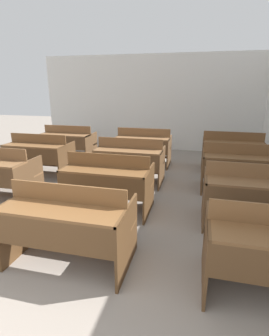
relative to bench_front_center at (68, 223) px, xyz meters
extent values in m
cube|color=silver|center=(-0.25, 5.75, 0.91)|extent=(6.62, 0.06, 2.77)
cube|color=#53371E|center=(-0.63, 0.04, -0.12)|extent=(0.03, 0.77, 0.71)
cube|color=#53371E|center=(0.63, 0.04, -0.12)|extent=(0.03, 0.77, 0.71)
cube|color=brown|center=(0.00, -0.16, 0.21)|extent=(1.29, 0.37, 0.03)
cube|color=#53371E|center=(0.00, -0.33, 0.04)|extent=(1.23, 0.02, 0.32)
cube|color=brown|center=(0.00, 0.02, 0.33)|extent=(1.29, 0.02, 0.20)
cube|color=brown|center=(0.00, 0.29, -0.08)|extent=(1.29, 0.28, 0.03)
cube|color=#53371E|center=(0.00, 0.29, -0.33)|extent=(1.23, 0.04, 0.04)
cube|color=brown|center=(1.42, 0.03, -0.12)|extent=(0.03, 0.77, 0.71)
cube|color=brown|center=(2.05, 0.27, -0.33)|extent=(1.23, 0.04, 0.04)
cube|color=brown|center=(-1.39, 1.32, -0.12)|extent=(0.03, 0.77, 0.71)
cube|color=brown|center=(-2.03, 1.56, -0.08)|extent=(1.29, 0.28, 0.03)
cube|color=brown|center=(-2.03, 1.56, -0.33)|extent=(1.23, 0.04, 0.04)
cube|color=#52351C|center=(-0.65, 1.34, -0.12)|extent=(0.03, 0.77, 0.71)
cube|color=#52351C|center=(0.61, 1.34, -0.12)|extent=(0.03, 0.77, 0.71)
cube|color=brown|center=(-0.02, 1.15, 0.21)|extent=(1.29, 0.37, 0.03)
cube|color=#52351C|center=(-0.02, 0.97, 0.04)|extent=(1.23, 0.02, 0.32)
cube|color=brown|center=(-0.02, 1.32, 0.33)|extent=(1.29, 0.02, 0.20)
cube|color=brown|center=(-0.02, 1.59, -0.08)|extent=(1.29, 0.28, 0.03)
cube|color=#52351C|center=(-0.02, 1.59, -0.33)|extent=(1.23, 0.04, 0.04)
cube|color=brown|center=(1.41, 1.32, -0.12)|extent=(0.03, 0.77, 0.71)
cube|color=brown|center=(2.04, 1.12, 0.21)|extent=(1.29, 0.37, 0.03)
cube|color=brown|center=(2.04, 0.95, 0.04)|extent=(1.23, 0.02, 0.32)
cube|color=brown|center=(2.04, 1.30, 0.33)|extent=(1.29, 0.02, 0.20)
cube|color=brown|center=(2.04, 1.57, -0.08)|extent=(1.29, 0.28, 0.03)
cube|color=brown|center=(2.04, 1.57, -0.33)|extent=(1.23, 0.04, 0.04)
cube|color=brown|center=(-2.65, 2.61, -0.12)|extent=(0.03, 0.77, 0.71)
cube|color=brown|center=(-1.39, 2.61, -0.12)|extent=(0.03, 0.77, 0.71)
cube|color=brown|center=(-2.02, 2.41, 0.21)|extent=(1.29, 0.37, 0.03)
cube|color=brown|center=(-2.02, 2.24, 0.04)|extent=(1.23, 0.02, 0.32)
cube|color=brown|center=(-2.02, 2.59, 0.33)|extent=(1.29, 0.02, 0.20)
cube|color=brown|center=(-2.02, 2.86, -0.08)|extent=(1.29, 0.28, 0.03)
cube|color=brown|center=(-2.02, 2.86, -0.33)|extent=(1.23, 0.04, 0.04)
cube|color=brown|center=(-0.65, 2.63, -0.12)|extent=(0.03, 0.77, 0.71)
cube|color=brown|center=(0.62, 2.63, -0.12)|extent=(0.03, 0.77, 0.71)
cube|color=brown|center=(-0.01, 2.43, 0.21)|extent=(1.29, 0.37, 0.03)
cube|color=brown|center=(-0.01, 2.26, 0.04)|extent=(1.23, 0.02, 0.32)
cube|color=brown|center=(-0.01, 2.61, 0.33)|extent=(1.29, 0.02, 0.20)
cube|color=brown|center=(-0.01, 2.88, -0.08)|extent=(1.29, 0.28, 0.03)
cube|color=brown|center=(-0.01, 2.88, -0.33)|extent=(1.23, 0.04, 0.04)
cube|color=brown|center=(1.39, 2.62, -0.12)|extent=(0.03, 0.77, 0.71)
cube|color=brown|center=(2.02, 2.42, 0.21)|extent=(1.29, 0.37, 0.03)
cube|color=brown|center=(2.02, 2.24, 0.04)|extent=(1.23, 0.02, 0.32)
cube|color=brown|center=(2.02, 2.59, 0.33)|extent=(1.29, 0.02, 0.20)
cube|color=brown|center=(2.02, 2.86, -0.08)|extent=(1.29, 0.28, 0.03)
cube|color=brown|center=(2.02, 2.86, -0.33)|extent=(1.23, 0.04, 0.04)
cube|color=brown|center=(-2.66, 3.92, -0.12)|extent=(0.03, 0.77, 0.71)
cube|color=brown|center=(-1.40, 3.92, -0.12)|extent=(0.03, 0.77, 0.71)
cube|color=brown|center=(-2.03, 3.72, 0.21)|extent=(1.29, 0.37, 0.03)
cube|color=brown|center=(-2.03, 3.55, 0.04)|extent=(1.23, 0.02, 0.32)
cube|color=brown|center=(-2.03, 3.90, 0.33)|extent=(1.29, 0.02, 0.20)
cube|color=brown|center=(-2.03, 4.17, -0.08)|extent=(1.29, 0.28, 0.03)
cube|color=brown|center=(-2.03, 4.17, -0.33)|extent=(1.23, 0.04, 0.04)
cube|color=brown|center=(-0.65, 3.93, -0.12)|extent=(0.03, 0.77, 0.71)
cube|color=brown|center=(0.61, 3.93, -0.12)|extent=(0.03, 0.77, 0.71)
cube|color=brown|center=(-0.02, 3.73, 0.21)|extent=(1.29, 0.37, 0.03)
cube|color=brown|center=(-0.02, 3.56, 0.04)|extent=(1.23, 0.02, 0.32)
cube|color=brown|center=(-0.02, 3.91, 0.33)|extent=(1.29, 0.02, 0.20)
cube|color=brown|center=(-0.02, 4.18, -0.08)|extent=(1.29, 0.28, 0.03)
cube|color=brown|center=(-0.02, 4.18, -0.33)|extent=(1.23, 0.04, 0.04)
cube|color=brown|center=(1.40, 3.90, -0.12)|extent=(0.03, 0.77, 0.71)
cube|color=brown|center=(2.66, 3.90, -0.12)|extent=(0.03, 0.77, 0.71)
cube|color=brown|center=(2.03, 3.70, 0.21)|extent=(1.29, 0.37, 0.03)
cube|color=brown|center=(2.03, 3.52, 0.04)|extent=(1.23, 0.02, 0.32)
cube|color=brown|center=(2.03, 3.87, 0.33)|extent=(1.29, 0.02, 0.20)
cube|color=brown|center=(2.03, 4.14, -0.08)|extent=(1.29, 0.28, 0.03)
cube|color=brown|center=(2.03, 4.14, -0.33)|extent=(1.23, 0.04, 0.04)
camera|label=1|loc=(1.27, -2.23, 1.37)|focal=28.00mm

